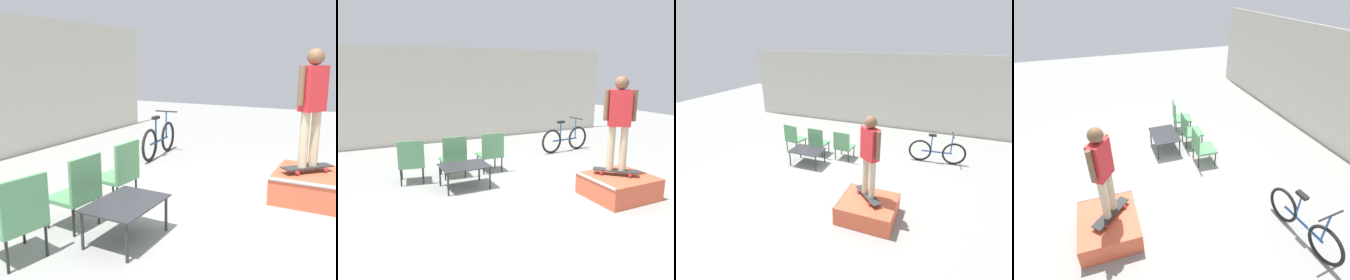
{
  "view_description": "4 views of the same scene",
  "coord_description": "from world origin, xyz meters",
  "views": [
    {
      "loc": [
        -4.4,
        -1.51,
        2.06
      ],
      "look_at": [
        0.1,
        0.87,
        0.97
      ],
      "focal_mm": 40.0,
      "sensor_mm": 36.0,
      "label": 1
    },
    {
      "loc": [
        -3.06,
        -5.17,
        2.35
      ],
      "look_at": [
        -0.08,
        0.93,
        0.86
      ],
      "focal_mm": 35.0,
      "sensor_mm": 36.0,
      "label": 2
    },
    {
      "loc": [
        2.64,
        -5.39,
        3.62
      ],
      "look_at": [
        0.16,
        0.72,
        1.0
      ],
      "focal_mm": 28.0,
      "sensor_mm": 36.0,
      "label": 3
    },
    {
      "loc": [
        4.85,
        -0.66,
        4.07
      ],
      "look_at": [
        -0.05,
        0.97,
        0.84
      ],
      "focal_mm": 28.0,
      "sensor_mm": 36.0,
      "label": 4
    }
  ],
  "objects": [
    {
      "name": "ground_plane",
      "position": [
        0.0,
        0.0,
        0.0
      ],
      "size": [
        24.0,
        24.0,
        0.0
      ],
      "primitive_type": "plane",
      "color": "gray"
    },
    {
      "name": "house_wall_back",
      "position": [
        0.0,
        5.18,
        1.5
      ],
      "size": [
        12.0,
        0.06,
        3.0
      ],
      "color": "beige",
      "rests_on": "ground_plane"
    },
    {
      "name": "skate_ramp_box",
      "position": [
        1.36,
        -0.91,
        0.2
      ],
      "size": [
        1.2,
        1.04,
        0.43
      ],
      "color": "#DB5638",
      "rests_on": "ground_plane"
    },
    {
      "name": "skateboard_on_ramp",
      "position": [
        1.34,
        -0.83,
        0.49
      ],
      "size": [
        0.72,
        0.71,
        0.07
      ],
      "rotation": [
        0.0,
        0.0,
        -0.77
      ],
      "color": "#2D2D2D",
      "rests_on": "skate_ramp_box"
    },
    {
      "name": "person_skater",
      "position": [
        1.34,
        -0.83,
        1.52
      ],
      "size": [
        0.48,
        0.38,
        1.72
      ],
      "rotation": [
        0.0,
        0.0,
        -0.61
      ],
      "color": "#C6B793",
      "rests_on": "skateboard_on_ramp"
    },
    {
      "name": "coffee_table",
      "position": [
        -1.06,
        0.81,
        0.42
      ],
      "size": [
        0.95,
        0.69,
        0.46
      ],
      "color": "#2D2D33",
      "rests_on": "ground_plane"
    },
    {
      "name": "patio_chair_left",
      "position": [
        -1.96,
        1.51,
        0.49
      ],
      "size": [
        0.6,
        0.6,
        0.94
      ],
      "rotation": [
        0.0,
        0.0,
        2.96
      ],
      "color": "black",
      "rests_on": "ground_plane"
    },
    {
      "name": "patio_chair_center",
      "position": [
        -1.06,
        1.51,
        0.49
      ],
      "size": [
        0.55,
        0.55,
        0.94
      ],
      "rotation": [
        0.0,
        0.0,
        3.08
      ],
      "color": "black",
      "rests_on": "ground_plane"
    },
    {
      "name": "patio_chair_right",
      "position": [
        -0.18,
        1.51,
        0.49
      ],
      "size": [
        0.55,
        0.55,
        0.94
      ],
      "rotation": [
        0.0,
        0.0,
        3.09
      ],
      "color": "black",
      "rests_on": "ground_plane"
    },
    {
      "name": "bicycle",
      "position": [
        2.53,
        2.38,
        0.36
      ],
      "size": [
        1.66,
        0.52,
        0.95
      ],
      "rotation": [
        0.0,
        0.0,
        0.09
      ],
      "color": "black",
      "rests_on": "ground_plane"
    }
  ]
}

